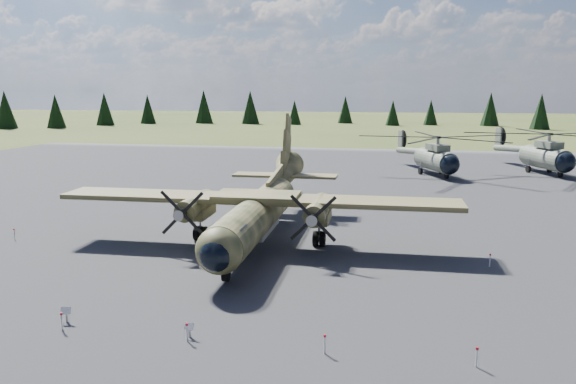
# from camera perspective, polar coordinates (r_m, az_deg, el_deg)

# --- Properties ---
(ground) EXTENTS (500.00, 500.00, 0.00)m
(ground) POSITION_cam_1_polar(r_m,az_deg,el_deg) (38.14, -5.65, -6.11)
(ground) COLOR brown
(ground) RESTS_ON ground
(apron) EXTENTS (120.00, 120.00, 0.04)m
(apron) POSITION_cam_1_polar(r_m,az_deg,el_deg) (47.49, -2.19, -2.78)
(apron) COLOR slate
(apron) RESTS_ON ground
(transport_plane) EXTENTS (27.95, 25.42, 9.23)m
(transport_plane) POSITION_cam_1_polar(r_m,az_deg,el_deg) (40.11, -2.85, -1.35)
(transport_plane) COLOR #363C20
(transport_plane) RESTS_ON ground
(helicopter_near) EXTENTS (25.93, 25.93, 5.06)m
(helicopter_near) POSITION_cam_1_polar(r_m,az_deg,el_deg) (73.82, 14.78, 4.40)
(helicopter_near) COLOR gray
(helicopter_near) RESTS_ON ground
(helicopter_mid) EXTENTS (26.73, 27.07, 5.35)m
(helicopter_mid) POSITION_cam_1_polar(r_m,az_deg,el_deg) (80.15, 24.76, 4.38)
(helicopter_mid) COLOR gray
(helicopter_mid) RESTS_ON ground
(info_placard_left) EXTENTS (0.51, 0.29, 0.76)m
(info_placard_left) POSITION_cam_1_polar(r_m,az_deg,el_deg) (28.80, -21.63, -11.29)
(info_placard_left) COLOR gray
(info_placard_left) RESTS_ON ground
(info_placard_right) EXTENTS (0.46, 0.25, 0.69)m
(info_placard_right) POSITION_cam_1_polar(r_m,az_deg,el_deg) (25.74, -10.00, -13.42)
(info_placard_right) COLOR gray
(info_placard_right) RESTS_ON ground
(barrier_fence) EXTENTS (33.12, 29.62, 0.85)m
(barrier_fence) POSITION_cam_1_polar(r_m,az_deg,el_deg) (38.07, -6.37, -5.37)
(barrier_fence) COLOR white
(barrier_fence) RESTS_ON ground
(treeline) EXTENTS (312.36, 308.24, 10.94)m
(treeline) POSITION_cam_1_polar(r_m,az_deg,el_deg) (41.50, -8.61, 1.96)
(treeline) COLOR black
(treeline) RESTS_ON ground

